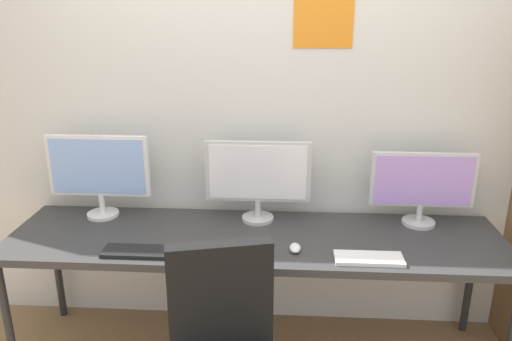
# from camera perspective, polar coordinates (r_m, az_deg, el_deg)

# --- Properties ---
(wall_back) EXTENTS (5.03, 0.11, 2.60)m
(wall_back) POSITION_cam_1_polar(r_m,az_deg,el_deg) (2.87, 0.47, 6.34)
(wall_back) COLOR silver
(wall_back) RESTS_ON ground_plane
(desk) EXTENTS (2.63, 0.68, 0.74)m
(desk) POSITION_cam_1_polar(r_m,az_deg,el_deg) (2.68, -0.07, -8.39)
(desk) COLOR #333333
(desk) RESTS_ON ground_plane
(monitor_left) EXTENTS (0.58, 0.18, 0.48)m
(monitor_left) POSITION_cam_1_polar(r_m,az_deg,el_deg) (2.94, -17.58, 0.00)
(monitor_left) COLOR silver
(monitor_left) RESTS_ON desk
(monitor_center) EXTENTS (0.58, 0.18, 0.46)m
(monitor_center) POSITION_cam_1_polar(r_m,az_deg,el_deg) (2.75, 0.21, -0.64)
(monitor_center) COLOR silver
(monitor_center) RESTS_ON desk
(monitor_right) EXTENTS (0.56, 0.18, 0.41)m
(monitor_right) POSITION_cam_1_polar(r_m,az_deg,el_deg) (2.86, 18.54, -1.51)
(monitor_right) COLOR silver
(monitor_right) RESTS_ON desk
(keyboard_left) EXTENTS (0.36, 0.13, 0.02)m
(keyboard_left) POSITION_cam_1_polar(r_m,az_deg,el_deg) (2.55, -13.24, -9.03)
(keyboard_left) COLOR black
(keyboard_left) RESTS_ON desk
(keyboard_right) EXTENTS (0.33, 0.13, 0.02)m
(keyboard_right) POSITION_cam_1_polar(r_m,az_deg,el_deg) (2.48, 12.80, -9.81)
(keyboard_right) COLOR silver
(keyboard_right) RESTS_ON desk
(computer_mouse) EXTENTS (0.06, 0.10, 0.03)m
(computer_mouse) POSITION_cam_1_polar(r_m,az_deg,el_deg) (2.51, 4.51, -8.83)
(computer_mouse) COLOR silver
(computer_mouse) RESTS_ON desk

